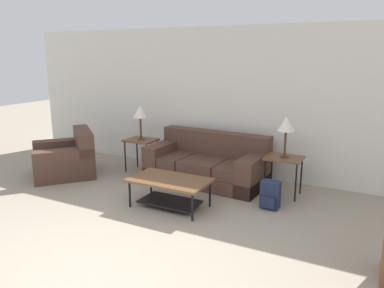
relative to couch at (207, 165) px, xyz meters
The scene contains 10 objects.
ground_plane 3.24m from the couch, 85.86° to the right, with size 24.00×24.00×0.00m, color gray.
wall_back 1.21m from the couch, 69.86° to the left, with size 9.13×0.06×2.60m.
couch is the anchor object (origin of this frame).
armchair 2.56m from the couch, 161.01° to the right, with size 1.47×1.46×0.80m.
coffee_table 1.26m from the couch, 89.53° to the right, with size 1.12×0.66×0.42m.
side_table_left 1.34m from the couch, behind, with size 0.55×0.45×0.61m.
side_table_right 1.34m from the couch, ahead, with size 0.55×0.45×0.61m.
table_lamp_left 1.55m from the couch, behind, with size 0.26×0.26×0.62m.
table_lamp_right 1.54m from the couch, ahead, with size 0.26×0.26×0.62m.
backpack 1.44m from the couch, 26.39° to the right, with size 0.26×0.25×0.40m.
Camera 1 is at (2.37, -2.31, 2.13)m, focal length 35.00 mm.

